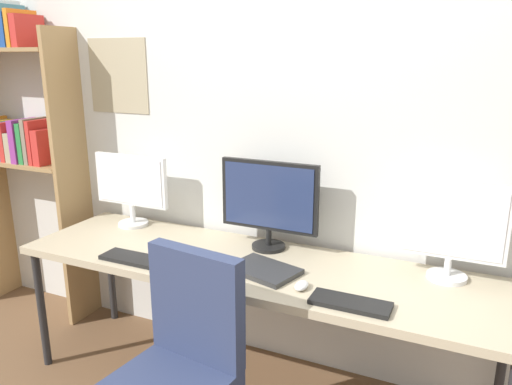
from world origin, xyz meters
name	(u,v)px	position (x,y,z in m)	size (l,w,h in m)	color
wall_back	(285,139)	(0.00, 1.02, 1.30)	(4.87, 0.11, 2.60)	silver
desk	(252,271)	(0.00, 0.60, 0.69)	(2.47, 0.68, 0.74)	tan
bookshelf	(17,121)	(-1.82, 0.83, 1.32)	(0.83, 0.28, 2.08)	#9E7A4C
monitor_left	(131,186)	(-0.90, 0.81, 0.99)	(0.50, 0.18, 0.43)	silver
monitor_center	(269,201)	(0.00, 0.81, 1.00)	(0.54, 0.18, 0.48)	black
monitor_right	(452,227)	(0.90, 0.81, 0.99)	(0.47, 0.18, 0.46)	silver
keyboard_left	(132,258)	(-0.56, 0.37, 0.75)	(0.33, 0.13, 0.02)	black
keyboard_right	(350,303)	(0.56, 0.37, 0.75)	(0.33, 0.13, 0.02)	black
computer_mouse	(302,286)	(0.33, 0.43, 0.76)	(0.06, 0.10, 0.03)	silver
laptop_closed	(264,270)	(0.10, 0.52, 0.75)	(0.32, 0.22, 0.02)	#2D2D2D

